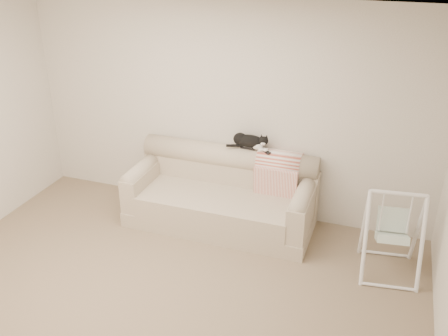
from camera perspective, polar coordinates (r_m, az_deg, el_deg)
name	(u,v)px	position (r m, az deg, el deg)	size (l,w,h in m)	color
ground_plane	(157,303)	(4.99, -7.67, -15.02)	(5.00, 5.00, 0.00)	#746550
room_shell	(146,158)	(4.17, -8.88, 1.15)	(5.04, 4.04, 2.60)	beige
sofa	(222,196)	(5.98, -0.22, -3.17)	(2.20, 0.93, 0.90)	tan
remote_a	(248,148)	(5.88, 2.77, 2.32)	(0.18, 0.06, 0.03)	black
remote_b	(265,151)	(5.80, 4.69, 1.92)	(0.17, 0.14, 0.02)	black
tuxedo_cat	(250,141)	(5.84, 2.96, 3.08)	(0.51, 0.19, 0.20)	black
throw_blanket	(279,167)	(5.85, 6.31, 0.09)	(0.51, 0.38, 0.58)	#BE533E
baby_swing	(392,232)	(5.35, 18.66, -6.99)	(0.65, 0.68, 0.95)	white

